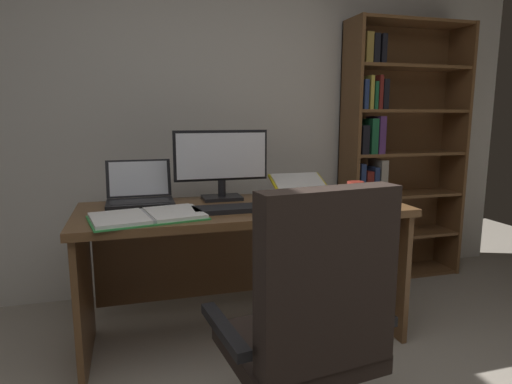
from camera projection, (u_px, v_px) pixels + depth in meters
wall_back at (217, 93)px, 3.06m from camera, size 4.67×0.12×2.77m
desk at (240, 240)px, 2.44m from camera, size 1.72×0.68×0.76m
bookshelf at (391, 156)px, 3.28m from camera, size 0.94×0.29×1.90m
office_chair at (308, 347)px, 1.54m from camera, size 0.65×0.60×1.01m
monitor at (221, 164)px, 2.48m from camera, size 0.54×0.16×0.40m
laptop at (140, 195)px, 2.38m from camera, size 0.35×0.29×0.23m
keyboard at (235, 209)px, 2.20m from camera, size 0.42×0.15×0.02m
computer_mouse at (291, 204)px, 2.28m from camera, size 0.06×0.10×0.04m
reading_stand_with_book at (299, 184)px, 2.69m from camera, size 0.34×0.26×0.12m
open_binder at (148, 216)px, 2.04m from camera, size 0.56×0.41×0.02m
notepad at (184, 210)px, 2.22m from camera, size 0.18×0.23×0.01m
pen at (188, 208)px, 2.22m from camera, size 0.14×0.04×0.01m
coffee_mug at (355, 191)px, 2.49m from camera, size 0.10×0.10×0.11m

